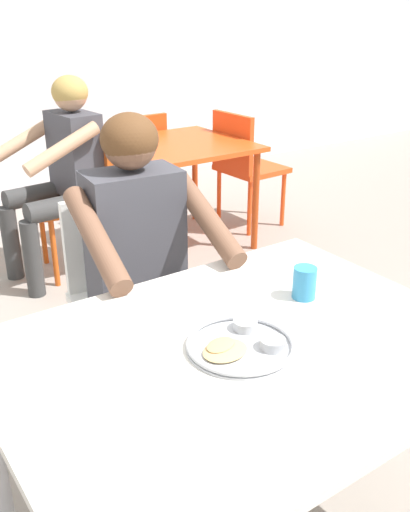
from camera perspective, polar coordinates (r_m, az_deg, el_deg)
name	(u,v)px	position (r m, az deg, el deg)	size (l,w,h in m)	color
table_foreground	(241,365)	(1.55, 3.61, -10.79)	(1.26, 0.94, 0.72)	silver
thali_tray	(241,343)	(1.50, 3.58, -8.67)	(0.28, 0.28, 0.03)	#B7BABF
drinking_cup	(305,282)	(1.74, 9.91, -2.54)	(0.07, 0.07, 0.10)	#338CBF
chair_foreground	(124,286)	(2.36, -8.06, -2.94)	(0.46, 0.48, 0.83)	silver
diner_foreground	(145,253)	(2.07, -6.02, 0.34)	(0.53, 0.58, 1.20)	#2F2F2F
table_background_red	(177,156)	(3.82, -2.80, 9.96)	(0.88, 0.85, 0.71)	#E04C19
chair_red_left	(85,189)	(3.55, -11.85, 6.56)	(0.49, 0.50, 0.89)	#CE4F17
chair_red_right	(244,162)	(4.19, 3.88, 9.38)	(0.43, 0.45, 0.85)	#EC491A
chair_red_far	(137,159)	(4.34, -6.77, 9.61)	(0.41, 0.41, 0.82)	#E94C1A
patron_background	(61,161)	(3.45, -14.14, 9.18)	(0.58, 0.53, 1.18)	#373737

